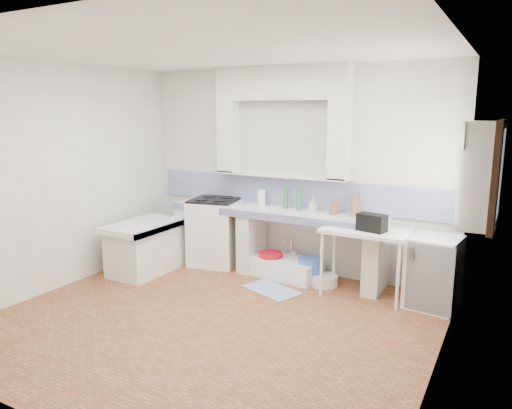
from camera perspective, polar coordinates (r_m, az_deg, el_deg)
The scene contains 36 objects.
floor at distance 5.30m, azimuth -5.37°, elevation -13.60°, with size 4.50×4.50×0.00m, color brown.
ceiling at distance 4.86m, azimuth -5.99°, elevation 17.99°, with size 4.50×4.50×0.00m, color white.
wall_back at distance 6.62m, azimuth 4.19°, elevation 4.01°, with size 4.50×4.50×0.00m, color silver.
wall_front at distance 3.47m, azimuth -24.70°, elevation -3.46°, with size 4.50×4.50×0.00m, color silver.
wall_left at distance 6.43m, azimuth -22.48°, elevation 2.98°, with size 4.50×4.50×0.00m, color silver.
wall_right at distance 4.08m, azimuth 21.40°, elevation -1.14°, with size 4.50×4.50×0.00m, color silver.
alcove_mass at distance 6.51m, azimuth 3.04°, elevation 14.27°, with size 1.90×0.25×0.45m, color silver.
window_frame at distance 5.22m, azimuth 25.25°, elevation 3.30°, with size 0.35×0.86×1.06m, color #331D10.
lace_valance at distance 5.20m, azimuth 23.99°, elevation 7.59°, with size 0.01×0.84×0.24m, color white.
counter_slab at distance 6.48m, azimuth 2.21°, elevation -0.96°, with size 3.00×0.60×0.08m, color white.
counter_lip at distance 6.24m, azimuth 1.06°, elevation -1.43°, with size 3.00×0.04×0.10m, color navy.
counter_pier_left at distance 7.30m, azimuth -7.70°, elevation -3.30°, with size 0.20×0.55×0.82m, color silver.
counter_pier_mid at distance 6.75m, azimuth -0.48°, elevation -4.40°, with size 0.20×0.55×0.82m, color silver.
counter_pier_right at distance 6.12m, azimuth 14.05°, elevation -6.38°, with size 0.20×0.55×0.82m, color silver.
peninsula_top at distance 6.77m, azimuth -13.14°, elevation -2.47°, with size 0.70×1.10×0.08m, color white.
peninsula_base at distance 6.86m, azimuth -13.02°, elevation -5.31°, with size 0.60×1.00×0.62m, color silver.
peninsula_lip at distance 6.56m, azimuth -10.99°, elevation -2.82°, with size 0.04×1.10×0.10m, color navy.
backsplash at distance 6.65m, azimuth 4.10°, elevation 1.43°, with size 4.27×0.03×0.40m, color navy.
stove at distance 7.02m, azimuth -4.89°, elevation -3.34°, with size 0.66×0.64×0.94m, color white.
sink at distance 6.56m, azimuth 3.48°, elevation -7.58°, with size 0.96×0.52×0.23m, color white.
side_table at distance 5.92m, azimuth 12.72°, elevation -6.84°, with size 1.00×0.56×0.04m, color white.
fridge at distance 5.84m, azimuth 20.34°, elevation -7.56°, with size 0.53×0.53×0.83m, color white.
bucket_red at distance 6.60m, azimuth 1.74°, elevation -7.07°, with size 0.34×0.34×0.32m, color red.
bucket_orange at distance 6.51m, azimuth 3.23°, elevation -7.70°, with size 0.25×0.25×0.24m, color #BF4411.
bucket_blue at distance 6.38m, azimuth 6.54°, elevation -7.75°, with size 0.34×0.34×0.32m, color blue.
basin_white at distance 6.30m, azimuth 8.10°, elevation -8.92°, with size 0.35×0.35×0.14m, color white.
water_bottle_a at distance 6.75m, azimuth 3.61°, elevation -6.84°, with size 0.07×0.07×0.27m, color silver.
water_bottle_b at distance 6.70m, azimuth 4.53°, elevation -6.82°, with size 0.08×0.08×0.31m, color silver.
black_bag at distance 5.72m, azimuth 13.62°, elevation -2.10°, with size 0.32×0.18×0.20m, color black.
green_bottle_a at distance 6.54m, azimuth 3.54°, elevation 0.77°, with size 0.06×0.06×0.29m, color #277339.
green_bottle_b at distance 6.43m, azimuth 5.08°, elevation 0.62°, with size 0.06×0.06×0.30m, color #277339.
knife_block at distance 6.23m, azimuth 9.22°, elevation -0.40°, with size 0.09×0.07×0.18m, color brown.
cutting_board at distance 6.19m, azimuth 11.73°, elevation -0.05°, with size 0.02×0.21×0.28m, color brown.
paper_towel at distance 6.71m, azimuth 0.65°, elevation 0.79°, with size 0.11×0.11×0.23m, color white.
soap_bottle at distance 6.37m, azimuth 6.81°, elevation -0.07°, with size 0.08×0.08×0.18m, color white.
rug at distance 6.10m, azimuth 1.86°, elevation -10.12°, with size 0.71×0.40×0.01m, color #395797.
Camera 1 is at (2.74, -3.97, 2.21)m, focal length 33.62 mm.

